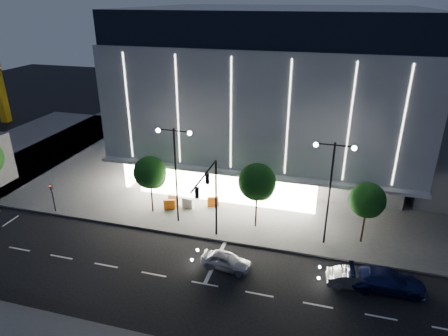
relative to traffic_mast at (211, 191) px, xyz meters
name	(u,v)px	position (x,y,z in m)	size (l,w,h in m)	color
ground	(186,267)	(-1.00, -3.34, -5.03)	(160.00, 160.00, 0.00)	black
sidewalk_museum	(290,159)	(4.00, 20.66, -4.95)	(70.00, 40.00, 0.15)	#474747
museum	(276,89)	(1.98, 18.97, 4.25)	(30.00, 25.80, 18.00)	#4C4C51
traffic_mast	(211,191)	(0.00, 0.00, 0.00)	(0.33, 5.89, 7.07)	black
street_lamp_west	(175,162)	(-4.00, 2.66, 0.93)	(3.16, 0.36, 9.00)	black
street_lamp_east	(331,179)	(9.00, 2.66, 0.93)	(3.16, 0.36, 9.00)	black
ped_signal_far	(53,195)	(-16.00, 1.16, -3.14)	(0.22, 0.24, 3.00)	black
tree_left	(150,174)	(-6.97, 3.68, -0.99)	(3.02, 3.02, 5.72)	black
tree_mid	(257,184)	(3.03, 3.68, -0.69)	(3.25, 3.25, 6.15)	black
tree_right	(367,202)	(12.03, 3.68, -1.14)	(2.91, 2.91, 5.51)	black
car_lead	(226,261)	(2.00, -2.64, -4.37)	(1.55, 3.86, 1.32)	#B5B6BD
car_second	(355,279)	(11.37, -2.21, -4.37)	(1.38, 3.96, 1.31)	gray
car_third	(387,281)	(13.50, -1.92, -4.27)	(2.13, 5.23, 1.52)	navy
barrier_a	(170,204)	(-5.60, 4.45, -4.38)	(1.10, 0.25, 1.00)	orange
barrier_b	(174,200)	(-5.56, 5.47, -4.38)	(1.10, 0.25, 1.00)	silver
barrier_c	(213,202)	(-1.74, 6.13, -4.38)	(1.10, 0.25, 1.00)	#FF640E
barrier_d	(188,203)	(-4.02, 5.18, -4.38)	(1.10, 0.25, 1.00)	silver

